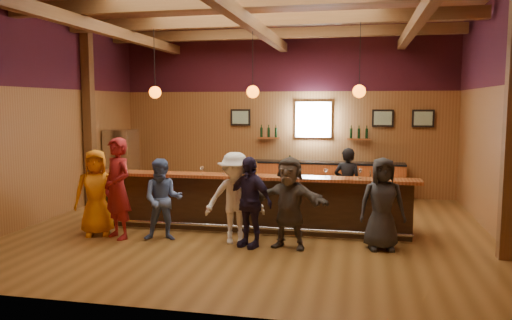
% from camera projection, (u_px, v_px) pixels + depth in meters
% --- Properties ---
extents(room, '(9.04, 9.00, 4.52)m').
position_uv_depth(room, '(253.00, 65.00, 9.55)').
color(room, brown).
rests_on(room, ground).
extents(bar_counter, '(6.30, 1.07, 1.11)m').
position_uv_depth(bar_counter, '(255.00, 202.00, 9.94)').
color(bar_counter, black).
rests_on(bar_counter, ground).
extents(back_bar_cabinet, '(4.00, 0.52, 0.95)m').
position_uv_depth(back_bar_cabinet, '(327.00, 180.00, 13.18)').
color(back_bar_cabinet, '#943F1A').
rests_on(back_bar_cabinet, ground).
extents(window, '(0.95, 0.09, 0.95)m').
position_uv_depth(window, '(313.00, 120.00, 13.30)').
color(window, silver).
rests_on(window, room).
extents(framed_pictures, '(5.35, 0.05, 0.45)m').
position_uv_depth(framed_pictures, '(346.00, 118.00, 13.11)').
color(framed_pictures, black).
rests_on(framed_pictures, room).
extents(wine_shelves, '(3.00, 0.18, 0.30)m').
position_uv_depth(wine_shelves, '(313.00, 136.00, 13.29)').
color(wine_shelves, '#943F1A').
rests_on(wine_shelves, room).
extents(pendant_lights, '(4.24, 0.24, 1.37)m').
position_uv_depth(pendant_lights, '(253.00, 91.00, 9.56)').
color(pendant_lights, black).
rests_on(pendant_lights, room).
extents(stainless_fridge, '(0.70, 0.70, 1.80)m').
position_uv_depth(stainless_fridge, '(122.00, 164.00, 13.12)').
color(stainless_fridge, silver).
rests_on(stainless_fridge, ground).
extents(customer_orange, '(0.93, 0.80, 1.62)m').
position_uv_depth(customer_orange, '(96.00, 193.00, 9.37)').
color(customer_orange, orange).
rests_on(customer_orange, ground).
extents(customer_redvest, '(0.81, 0.73, 1.86)m').
position_uv_depth(customer_redvest, '(118.00, 188.00, 9.13)').
color(customer_redvest, maroon).
rests_on(customer_redvest, ground).
extents(customer_denim, '(0.85, 0.74, 1.49)m').
position_uv_depth(customer_denim, '(163.00, 200.00, 9.03)').
color(customer_denim, '#5169A2').
rests_on(customer_denim, ground).
extents(customer_white, '(1.18, 0.87, 1.63)m').
position_uv_depth(customer_white, '(235.00, 198.00, 8.81)').
color(customer_white, white).
rests_on(customer_white, ground).
extents(customer_navy, '(1.00, 0.73, 1.58)m').
position_uv_depth(customer_navy, '(249.00, 202.00, 8.61)').
color(customer_navy, '#251C39').
rests_on(customer_navy, ground).
extents(customer_brown, '(1.53, 0.75, 1.58)m').
position_uv_depth(customer_brown, '(289.00, 203.00, 8.52)').
color(customer_brown, '#504840').
rests_on(customer_brown, ground).
extents(customer_dark, '(0.84, 0.62, 1.58)m').
position_uv_depth(customer_dark, '(382.00, 204.00, 8.43)').
color(customer_dark, '#262628').
rests_on(customer_dark, ground).
extents(bartender, '(0.63, 0.48, 1.57)m').
position_uv_depth(bartender, '(347.00, 185.00, 10.41)').
color(bartender, black).
rests_on(bartender, ground).
extents(ice_bucket, '(0.22, 0.22, 0.24)m').
position_uv_depth(ice_bucket, '(251.00, 168.00, 9.64)').
color(ice_bucket, brown).
rests_on(ice_bucket, bar_counter).
extents(bottle_a, '(0.08, 0.08, 0.38)m').
position_uv_depth(bottle_a, '(290.00, 167.00, 9.55)').
color(bottle_a, black).
rests_on(bottle_a, bar_counter).
extents(bottle_b, '(0.07, 0.07, 0.32)m').
position_uv_depth(bottle_b, '(293.00, 169.00, 9.50)').
color(bottle_b, black).
rests_on(bottle_b, bar_counter).
extents(glass_a, '(0.08, 0.08, 0.17)m').
position_uv_depth(glass_a, '(119.00, 165.00, 10.16)').
color(glass_a, silver).
rests_on(glass_a, bar_counter).
extents(glass_b, '(0.08, 0.08, 0.19)m').
position_uv_depth(glass_b, '(163.00, 166.00, 9.87)').
color(glass_b, silver).
rests_on(glass_b, bar_counter).
extents(glass_c, '(0.08, 0.08, 0.18)m').
position_uv_depth(glass_c, '(165.00, 166.00, 9.88)').
color(glass_c, silver).
rests_on(glass_c, bar_counter).
extents(glass_d, '(0.07, 0.07, 0.17)m').
position_uv_depth(glass_d, '(202.00, 168.00, 9.63)').
color(glass_d, silver).
rests_on(glass_d, bar_counter).
extents(glass_e, '(0.07, 0.07, 0.16)m').
position_uv_depth(glass_e, '(224.00, 168.00, 9.68)').
color(glass_e, silver).
rests_on(glass_e, bar_counter).
extents(glass_f, '(0.07, 0.07, 0.16)m').
position_uv_depth(glass_f, '(298.00, 171.00, 9.28)').
color(glass_f, silver).
rests_on(glass_f, bar_counter).
extents(glass_g, '(0.07, 0.07, 0.16)m').
position_uv_depth(glass_g, '(326.00, 171.00, 9.32)').
color(glass_g, silver).
rests_on(glass_g, bar_counter).
extents(glass_h, '(0.08, 0.08, 0.18)m').
position_uv_depth(glass_h, '(360.00, 171.00, 9.14)').
color(glass_h, silver).
rests_on(glass_h, bar_counter).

